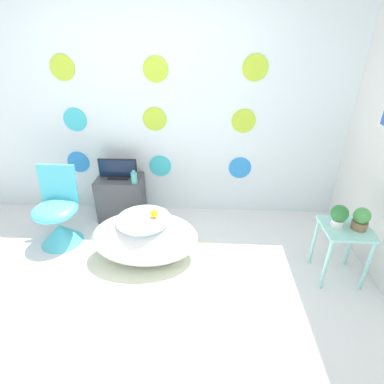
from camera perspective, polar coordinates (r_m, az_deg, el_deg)
ground_plane at (r=2.62m, az=-10.79°, el=-22.79°), size 12.00×12.00×0.00m
wall_back_dotted at (r=3.42m, az=-6.53°, el=16.08°), size 5.19×0.05×2.60m
rug at (r=2.99m, az=-9.16°, el=-14.38°), size 1.38×0.99×0.01m
bathtub at (r=2.99m, az=-8.92°, el=-8.58°), size 1.03×0.64×0.47m
rubber_duck at (r=2.82m, az=-7.25°, el=-4.02°), size 0.08×0.08×0.09m
chair at (r=3.45m, az=-24.10°, el=-4.96°), size 0.45×0.45×0.82m
tv_cabinet at (r=3.67m, az=-13.30°, el=-1.05°), size 0.52×0.37×0.52m
tv at (r=3.51m, az=-13.94°, el=4.12°), size 0.44×0.12×0.23m
vase at (r=3.36m, az=-10.97°, el=2.72°), size 0.07×0.07×0.15m
side_table at (r=2.94m, az=26.89°, el=-7.81°), size 0.39×0.38×0.54m
potted_plant_left at (r=2.79m, az=26.22°, el=-4.04°), size 0.14×0.14×0.21m
potted_plant_right at (r=2.86m, az=29.53°, el=-4.44°), size 0.13×0.13×0.20m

